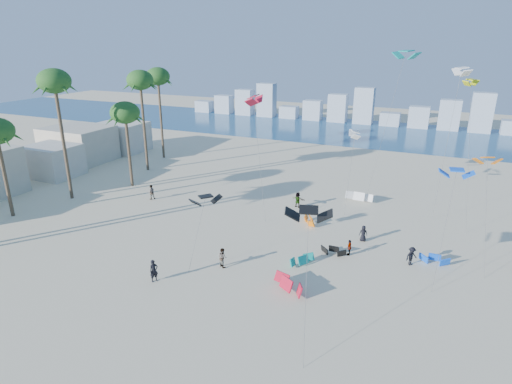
% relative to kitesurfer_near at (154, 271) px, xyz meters
% --- Properties ---
extents(ground, '(220.00, 220.00, 0.00)m').
position_rel_kitesurfer_near_xyz_m(ground, '(0.88, -4.13, -0.96)').
color(ground, beige).
rests_on(ground, ground).
extents(ocean, '(220.00, 220.00, 0.00)m').
position_rel_kitesurfer_near_xyz_m(ocean, '(0.88, 67.87, -0.96)').
color(ocean, navy).
rests_on(ocean, ground).
extents(kitesurfer_near, '(0.76, 0.84, 1.92)m').
position_rel_kitesurfer_near_xyz_m(kitesurfer_near, '(0.00, 0.00, 0.00)').
color(kitesurfer_near, black).
rests_on(kitesurfer_near, ground).
extents(kitesurfer_mid, '(1.07, 0.99, 1.75)m').
position_rel_kitesurfer_near_xyz_m(kitesurfer_mid, '(3.97, 4.44, -0.09)').
color(kitesurfer_mid, gray).
rests_on(kitesurfer_mid, ground).
extents(kitesurfers_far, '(40.53, 10.38, 1.85)m').
position_rel_kitesurfer_near_xyz_m(kitesurfers_far, '(8.00, 15.57, -0.08)').
color(kitesurfers_far, black).
rests_on(kitesurfers_far, ground).
extents(grounded_kites, '(15.07, 24.28, 1.09)m').
position_rel_kitesurfer_near_xyz_m(grounded_kites, '(12.11, 13.21, -0.48)').
color(grounded_kites, '#0B8982').
rests_on(grounded_kites, ground).
extents(flying_kites, '(31.40, 35.85, 18.23)m').
position_rel_kitesurfer_near_xyz_m(flying_kites, '(13.95, 18.11, 10.73)').
color(flying_kites, black).
rests_on(flying_kites, ground).
extents(palm_row, '(9.22, 44.80, 15.77)m').
position_rel_kitesurfer_near_xyz_m(palm_row, '(-21.20, 12.05, 10.79)').
color(palm_row, brown).
rests_on(palm_row, ground).
extents(beachfront_buildings, '(11.50, 43.00, 6.00)m').
position_rel_kitesurfer_near_xyz_m(beachfront_buildings, '(-32.82, 16.69, 1.71)').
color(beachfront_buildings, beige).
rests_on(beachfront_buildings, ground).
extents(distant_skyline, '(85.00, 3.00, 8.40)m').
position_rel_kitesurfer_near_xyz_m(distant_skyline, '(-0.31, 77.87, 2.13)').
color(distant_skyline, '#9EADBF').
rests_on(distant_skyline, ground).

